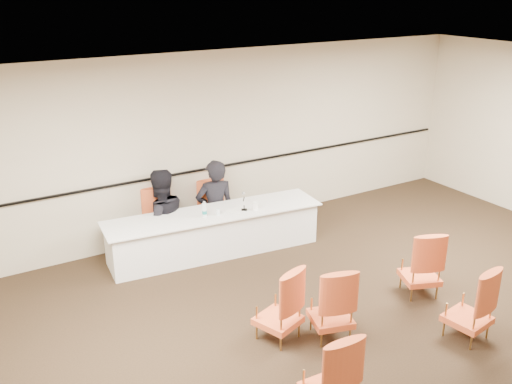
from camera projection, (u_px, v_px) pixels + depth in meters
floor at (376, 345)px, 6.68m from camera, size 10.00×10.00×0.00m
ceiling at (398, 90)px, 5.63m from camera, size 10.00×10.00×0.00m
wall_back at (216, 143)px, 9.37m from camera, size 10.00×0.04×3.00m
wall_rail at (218, 167)px, 9.47m from camera, size 9.80×0.04×0.03m
panel_table at (215, 233)px, 8.84m from camera, size 3.44×1.14×0.68m
panelist_main at (215, 212)px, 9.33m from camera, size 0.72×0.55×1.78m
panelist_main_chair at (215, 211)px, 9.32m from camera, size 0.55×0.55×0.95m
panelist_second at (161, 225)px, 8.98m from camera, size 0.90×0.70×1.84m
panelist_second_chair at (161, 220)px, 8.95m from camera, size 0.55×0.55×0.95m
papers at (238, 210)px, 8.81m from camera, size 0.34×0.28×0.00m
microphone at (244, 203)px, 8.76m from camera, size 0.16×0.21×0.26m
water_bottle at (204, 209)px, 8.54m from camera, size 0.09×0.09×0.24m
drinking_glass at (218, 212)px, 8.61m from camera, size 0.08×0.08×0.10m
coffee_cup at (255, 206)px, 8.80m from camera, size 0.12×0.12×0.14m
aud_chair_front_left at (278, 303)px, 6.66m from camera, size 0.64×0.64×0.95m
aud_chair_front_mid at (331, 302)px, 6.69m from camera, size 0.62×0.62×0.95m
aud_chair_front_right at (421, 262)px, 7.62m from camera, size 0.65×0.65×0.95m
aud_chair_back_left at (330, 373)px, 5.49m from camera, size 0.52×0.52×0.95m
aud_chair_back_right at (470, 302)px, 6.68m from camera, size 0.57×0.57×0.95m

